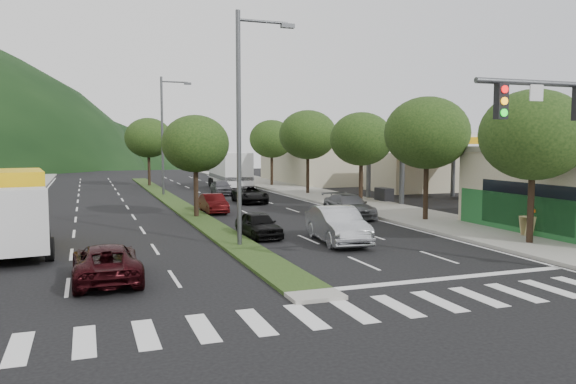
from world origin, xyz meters
name	(u,v)px	position (x,y,z in m)	size (l,w,h in m)	color
ground	(309,294)	(0.00, 0.00, 0.00)	(160.00, 160.00, 0.00)	black
sidewalk_right	(337,199)	(12.50, 25.00, 0.07)	(5.00, 90.00, 0.15)	gray
median	(172,201)	(0.00, 28.00, 0.06)	(1.60, 56.00, 0.12)	#1E3312
crosswalk	(338,313)	(0.00, -2.00, 0.01)	(19.00, 2.20, 0.01)	silver
gas_canopy	(430,141)	(19.00, 22.00, 4.65)	(12.20, 8.20, 5.25)	silver
bldg_right_far	(323,159)	(19.50, 44.00, 2.60)	(10.00, 16.00, 5.20)	beige
tree_r_a	(533,135)	(12.00, 4.00, 4.82)	(4.60, 4.60, 6.63)	black
tree_r_b	(427,133)	(12.00, 12.00, 5.04)	(4.80, 4.80, 6.94)	black
tree_r_c	(361,139)	(12.00, 20.00, 4.75)	(4.40, 4.40, 6.48)	black
tree_r_d	(308,135)	(12.00, 30.00, 5.18)	(5.00, 5.00, 7.17)	black
tree_r_e	(272,139)	(12.00, 40.00, 4.89)	(4.60, 4.60, 6.71)	black
tree_med_near	(195,144)	(0.00, 18.00, 4.43)	(4.00, 4.00, 6.02)	black
tree_med_far	(148,138)	(0.00, 44.00, 5.01)	(4.80, 4.80, 6.94)	black
streetlight_near	(243,117)	(0.21, 8.00, 5.58)	(2.60, 0.25, 10.00)	#47494C
streetlight_mid	(165,130)	(0.21, 33.00, 5.58)	(2.60, 0.25, 10.00)	#47494C
sedan_silver	(337,225)	(4.41, 7.53, 0.81)	(1.72, 4.92, 1.62)	#B6B9BE
suv_maroon	(106,263)	(-5.62, 3.64, 0.62)	(2.05, 4.45, 1.24)	black
car_queue_a	(259,225)	(1.50, 10.12, 0.61)	(1.43, 3.57, 1.21)	black
car_queue_b	(349,206)	(8.69, 15.12, 0.69)	(1.95, 4.79, 1.39)	#515256
car_queue_c	(213,203)	(1.50, 20.12, 0.61)	(1.28, 3.68, 1.21)	#440B0C
car_queue_d	(250,195)	(5.38, 25.12, 0.63)	(2.09, 4.52, 1.26)	black
car_queue_e	(221,187)	(4.88, 32.38, 0.66)	(1.55, 3.86, 1.32)	#535358
box_truck	(13,214)	(-9.00, 10.04, 1.58)	(3.25, 7.00, 3.34)	silver
motorhome	(230,169)	(7.10, 38.23, 1.90)	(3.38, 9.45, 3.57)	white
a_frame_sign	(528,224)	(13.29, 5.50, 0.70)	(0.56, 0.64, 1.24)	tan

